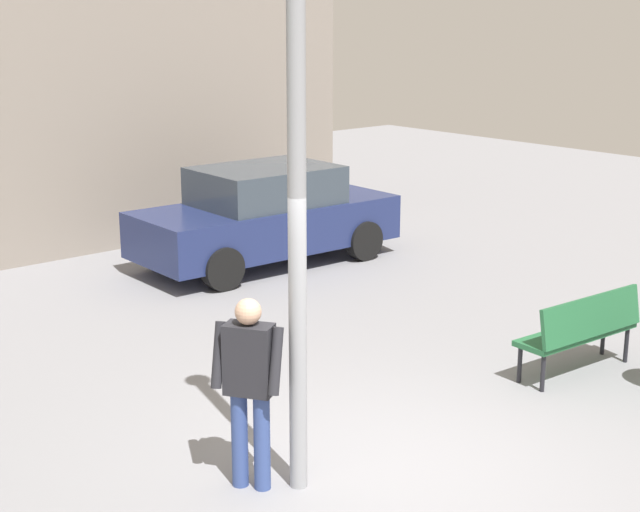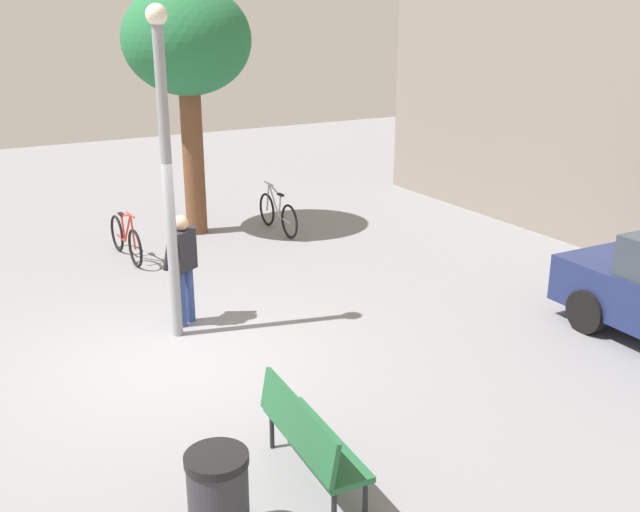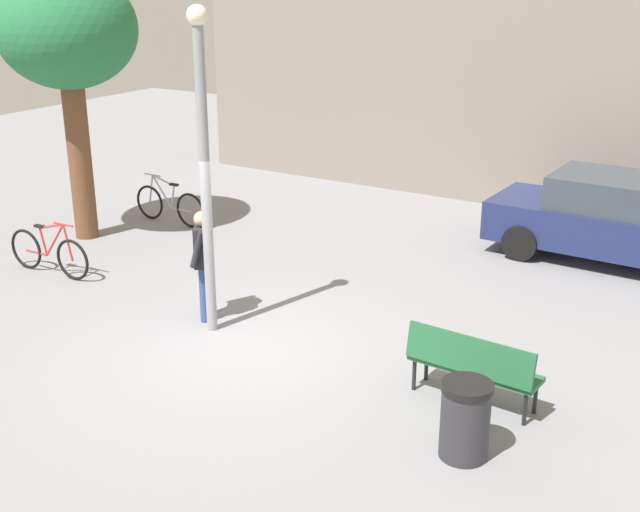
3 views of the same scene
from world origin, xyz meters
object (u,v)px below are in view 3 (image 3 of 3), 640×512
bicycle_red (49,253)px  parked_car_navy (613,219)px  lamppost (204,157)px  person_by_lamppost (203,258)px  plaza_tree (67,34)px  bicycle_silver (169,205)px  park_bench (472,363)px  trash_bin (465,420)px

bicycle_red → parked_car_navy: parked_car_navy is taller
lamppost → person_by_lamppost: 1.64m
bicycle_red → parked_car_navy: 9.76m
plaza_tree → bicycle_red: bearing=-60.7°
bicycle_red → parked_car_navy: (7.98, 5.61, 0.39)m
bicycle_silver → parked_car_navy: parked_car_navy is taller
park_bench → trash_bin: park_bench is taller
lamppost → bicycle_silver: bearing=137.6°
plaza_tree → park_bench: bearing=-14.0°
person_by_lamppost → trash_bin: 4.88m
plaza_tree → bicycle_red: (0.99, -1.77, -3.43)m
lamppost → parked_car_navy: size_ratio=1.06×
lamppost → bicycle_red: bearing=175.0°
park_bench → bicycle_red: bearing=177.0°
bicycle_red → lamppost: bearing=-5.0°
bicycle_red → trash_bin: (8.07, -1.47, 0.06)m
person_by_lamppost → trash_bin: bearing=-16.6°
person_by_lamppost → bicycle_red: bearing=178.6°
person_by_lamppost → trash_bin: (4.65, -1.39, -0.52)m
plaza_tree → parked_car_navy: size_ratio=1.17×
park_bench → bicycle_silver: size_ratio=0.90×
lamppost → trash_bin: 4.95m
plaza_tree → person_by_lamppost: bearing=-22.8°
trash_bin → bicycle_red: bearing=169.7°
bicycle_silver → parked_car_navy: bearing=15.9°
park_bench → bicycle_silver: bearing=155.1°
person_by_lamppost → park_bench: person_by_lamppost is taller
bicycle_red → parked_car_navy: bearing=35.1°
park_bench → parked_car_navy: (0.25, 6.01, 0.23)m
park_bench → bicycle_silver: bicycle_silver is taller
lamppost → bicycle_silver: (-3.94, 3.60, -2.17)m
parked_car_navy → trash_bin: (0.10, -7.08, -0.33)m
plaza_tree → trash_bin: 10.20m
person_by_lamppost → bicycle_silver: person_by_lamppost is taller
plaza_tree → lamppost: bearing=-23.9°
plaza_tree → parked_car_navy: (8.97, 3.84, -3.03)m
plaza_tree → bicycle_red: plaza_tree is taller
bicycle_silver → trash_bin: bicycle_silver is taller
park_bench → bicycle_red: size_ratio=0.90×
person_by_lamppost → bicycle_red: size_ratio=0.92×
person_by_lamppost → plaza_tree: 5.57m
lamppost → bicycle_red: (-3.75, 0.33, -2.17)m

